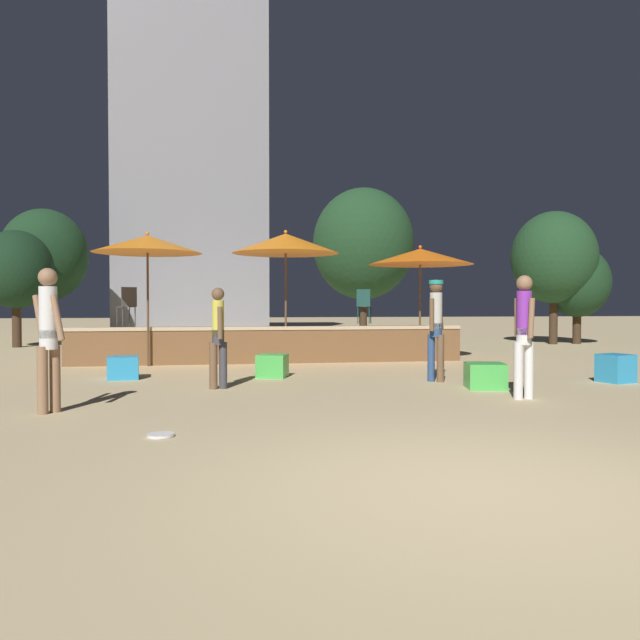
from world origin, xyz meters
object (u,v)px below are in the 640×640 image
Objects in this scene: bistro_chair_1 at (128,303)px; background_tree_2 at (577,282)px; patio_umbrella_1 at (147,244)px; person_1 at (524,331)px; background_tree_3 at (363,244)px; background_tree_4 at (554,258)px; patio_umbrella_2 at (420,257)px; person_2 at (436,323)px; background_tree_0 at (16,270)px; frisbee_disc at (161,435)px; cube_seat_4 at (123,368)px; cube_seat_0 at (616,368)px; cube_seat_2 at (272,366)px; background_tree_1 at (44,255)px; cube_seat_3 at (485,376)px; patio_umbrella_0 at (286,244)px; person_0 at (48,333)px; bistro_chair_0 at (364,303)px; person_3 at (218,335)px.

bistro_chair_1 is 15.08m from background_tree_2.
patio_umbrella_1 is 1.66× the size of person_1.
background_tree_4 is at bearing -19.75° from background_tree_3.
patio_umbrella_2 reaches higher than bistro_chair_1.
person_2 is 0.49× the size of background_tree_0.
patio_umbrella_2 is at bearing 55.50° from frisbee_disc.
background_tree_4 is at bearing 31.19° from cube_seat_4.
cube_seat_2 is at bearing 163.60° from cube_seat_0.
frisbee_disc is at bearing -77.88° from cube_seat_4.
patio_umbrella_2 is at bearing 21.75° from cube_seat_4.
person_1 reaches higher than cube_seat_0.
person_1 is at bearing -49.93° from background_tree_0.
patio_umbrella_2 is 9.96× the size of frisbee_disc.
background_tree_1 is (-10.43, 15.17, 2.12)m from person_1.
cube_seat_0 is 17.34m from background_tree_0.
frisbee_disc is at bearing -132.19° from background_tree_4.
background_tree_4 is (6.13, -2.20, -0.58)m from background_tree_3.
background_tree_3 is (-7.03, 2.17, 1.41)m from background_tree_2.
cube_seat_4 is at bearing -69.52° from background_tree_1.
background_tree_0 reaches higher than person_1.
person_2 is (2.78, -1.14, 0.81)m from cube_seat_2.
cube_seat_2 is at bearing 147.22° from cube_seat_3.
bistro_chair_1 is (-6.83, 0.34, -1.10)m from patio_umbrella_2.
person_1 is at bearing 148.68° from person_2.
patio_umbrella_0 is 0.92× the size of background_tree_2.
person_0 is (-0.38, -3.57, 0.80)m from cube_seat_4.
cube_seat_0 is 6.10m from cube_seat_2.
patio_umbrella_0 is 0.68× the size of background_tree_4.
patio_umbrella_0 is at bearing -178.67° from patio_umbrella_2.
person_0 is at bearing -118.00° from background_tree_3.
patio_umbrella_1 is at bearing -50.47° from person_1.
frisbee_disc is at bearing -82.98° from patio_umbrella_1.
bistro_chair_1 is at bearing 173.32° from patio_umbrella_0.
bistro_chair_0 is at bearing -156.14° from background_tree_2.
cube_seat_0 is 0.34× the size of person_1.
person_1 is at bearing -93.49° from background_tree_3.
cube_seat_4 is (-2.71, 0.19, -0.01)m from cube_seat_2.
person_0 is 17.72m from background_tree_4.
patio_umbrella_2 is 1.53× the size of person_0.
background_tree_2 is (7.92, 10.20, 1.91)m from cube_seat_3.
cube_seat_0 is 12.55m from background_tree_3.
patio_umbrella_0 is at bearing 140.11° from cube_seat_0.
background_tree_2 is at bearing 1.94° from background_tree_4.
bistro_chair_1 is (-2.03, 4.59, 0.53)m from person_3.
background_tree_1 is 0.86× the size of background_tree_3.
background_tree_1 reaches higher than frisbee_disc.
cube_seat_4 is at bearing 175.95° from cube_seat_2.
person_2 is (-1.02, -3.92, -1.47)m from patio_umbrella_2.
background_tree_3 reaches higher than background_tree_4.
cube_seat_3 is 8.28m from bistro_chair_1.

